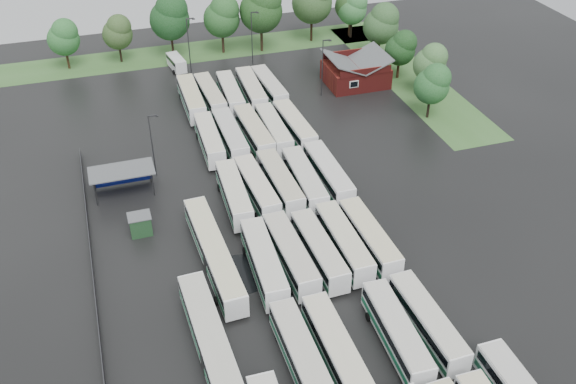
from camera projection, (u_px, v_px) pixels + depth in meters
name	position (u px, v px, depth m)	size (l,w,h in m)	color
ground	(304.00, 273.00, 70.92)	(160.00, 160.00, 0.00)	black
brick_building	(356.00, 74.00, 109.15)	(10.07, 8.60, 5.39)	maroon
wash_shed	(122.00, 172.00, 82.05)	(8.20, 4.20, 3.58)	#2D2D30
utility_hut	(140.00, 224.00, 75.93)	(2.70, 2.20, 2.62)	#193C1E
grass_strip_north	(203.00, 51.00, 121.88)	(80.00, 10.00, 0.01)	#37612A
grass_strip_east	(408.00, 76.00, 112.75)	(10.00, 50.00, 0.01)	#37612A
west_fence	(92.00, 264.00, 71.26)	(0.10, 50.00, 1.20)	#2D2D30
bus_r1c0	(301.00, 354.00, 59.16)	(2.64, 11.97, 3.33)	white
bus_r1c1	(336.00, 349.00, 59.67)	(2.70, 12.23, 3.40)	white
bus_r1c3	(396.00, 333.00, 61.33)	(3.02, 12.10, 3.34)	white
bus_r1c4	(427.00, 322.00, 62.49)	(2.83, 12.01, 3.33)	white
bus_r2c0	(264.00, 262.00, 69.53)	(3.16, 12.53, 3.46)	white
bus_r2c1	(291.00, 254.00, 70.59)	(2.92, 12.43, 3.45)	white
bus_r2c2	(319.00, 250.00, 71.23)	(2.85, 12.06, 3.34)	white
bus_r2c3	(344.00, 242.00, 72.36)	(2.62, 12.24, 3.41)	white
bus_r2c4	(369.00, 238.00, 73.04)	(2.82, 12.23, 3.39)	white
bus_r3c0	(234.00, 194.00, 80.10)	(3.06, 12.16, 3.36)	white
bus_r3c1	(257.00, 188.00, 81.19)	(3.10, 12.15, 3.35)	white
bus_r3c2	(280.00, 183.00, 82.10)	(2.90, 12.41, 3.44)	white
bus_r3c3	(304.00, 180.00, 82.52)	(3.00, 12.52, 3.46)	white
bus_r3c4	(328.00, 174.00, 83.74)	(2.72, 12.52, 3.48)	white
bus_r4c0	(209.00, 140.00, 91.09)	(2.89, 11.99, 3.32)	white
bus_r4c1	(230.00, 136.00, 91.80)	(2.65, 12.37, 3.44)	white
bus_r4c2	(254.00, 132.00, 92.62)	(3.08, 12.63, 3.49)	white
bus_r4c3	(274.00, 130.00, 93.30)	(2.71, 12.12, 3.36)	white
bus_r4c4	(295.00, 126.00, 94.20)	(3.06, 12.31, 3.40)	white
bus_r5c0	(191.00, 99.00, 101.34)	(2.84, 12.52, 3.47)	white
bus_r5c1	(210.00, 95.00, 102.49)	(2.96, 12.02, 3.32)	white
bus_r5c2	(231.00, 94.00, 102.98)	(3.07, 12.05, 3.33)	white
bus_r5c3	(251.00, 90.00, 103.87)	(3.06, 12.45, 3.44)	white
bus_r5c4	(269.00, 87.00, 104.90)	(3.05, 12.10, 3.34)	white
artic_bus_west_b	(214.00, 253.00, 70.75)	(3.28, 18.34, 3.39)	white
artic_bus_west_c	(214.00, 350.00, 59.42)	(3.30, 18.95, 3.50)	white
minibus	(176.00, 62.00, 114.25)	(2.83, 5.71, 2.39)	white
tree_north_0	(64.00, 37.00, 111.85)	(5.60, 5.60, 9.28)	#3A2616
tree_north_1	(118.00, 32.00, 114.44)	(5.39, 5.39, 8.92)	black
tree_north_2	(170.00, 16.00, 115.17)	(7.24, 7.24, 11.99)	black
tree_north_3	(223.00, 16.00, 117.13)	(6.68, 6.68, 11.06)	#39251B
tree_north_4	(262.00, 7.00, 117.07)	(7.92, 7.92, 13.11)	#322417
tree_north_6	(352.00, 3.00, 124.42)	(6.22, 6.22, 10.30)	#392313
tree_east_0	(433.00, 83.00, 97.00)	(5.43, 5.43, 8.99)	black
tree_east_1	(431.00, 62.00, 103.63)	(5.39, 5.39, 8.93)	black
tree_east_2	(402.00, 48.00, 108.98)	(5.24, 5.22, 8.65)	#3A2114
tree_east_3	(382.00, 23.00, 114.84)	(6.42, 6.42, 10.63)	#321E14
tree_east_4	(353.00, 7.00, 124.02)	(5.71, 5.71, 9.45)	black
lamp_post_ne	(323.00, 64.00, 103.26)	(1.49, 0.29, 9.69)	#2D2D30
lamp_post_nw	(153.00, 141.00, 84.07)	(1.39, 0.27, 9.02)	#2D2D30
lamp_post_back_w	(189.00, 42.00, 110.23)	(1.55, 0.30, 10.05)	#2D2D30
lamp_post_back_e	(252.00, 34.00, 113.71)	(1.49, 0.29, 9.68)	#2D2D30
puddle_2	(241.00, 274.00, 70.77)	(6.70, 6.70, 0.01)	black
puddle_3	(375.00, 273.00, 70.92)	(4.28, 4.28, 0.01)	black
puddle_4	(502.00, 367.00, 60.24)	(3.68, 3.68, 0.01)	black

